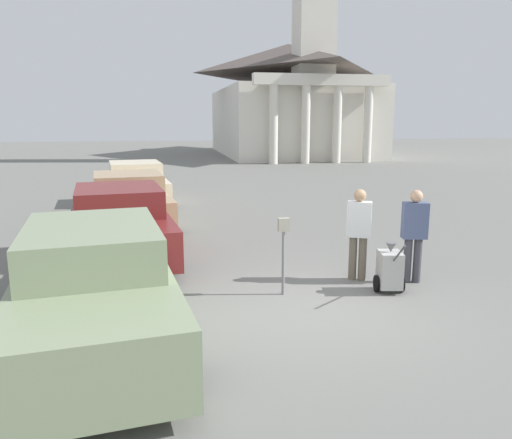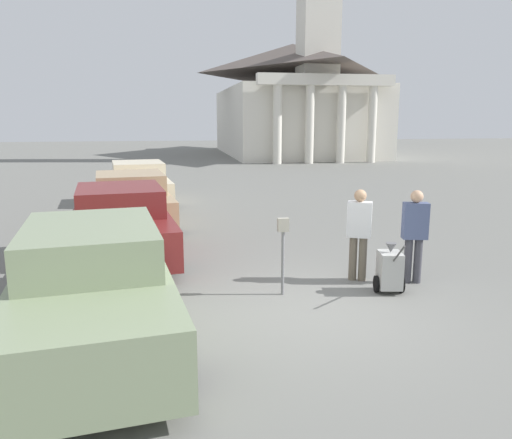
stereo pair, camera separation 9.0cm
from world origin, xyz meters
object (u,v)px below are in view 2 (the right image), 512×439
parked_car_cream (138,183)px  church (294,90)px  parked_car_tan (131,201)px  parked_car_maroon (121,222)px  parked_car_sage (94,282)px  equipment_cart (390,270)px  parking_meter (283,241)px  person_worker (359,230)px  person_supervisor (415,231)px

parked_car_cream → church: bearing=56.2°
parked_car_tan → parked_car_cream: size_ratio=0.96×
parked_car_maroon → church: size_ratio=0.20×
parked_car_sage → parked_car_cream: (0.00, 10.97, -0.07)m
parked_car_maroon → church: (11.08, 28.94, 4.37)m
parked_car_sage → parked_car_maroon: 4.08m
parked_car_tan → equipment_cart: 7.77m
parked_car_tan → parking_meter: parked_car_tan is taller
parking_meter → church: church is taller
person_worker → parked_car_cream: bearing=-40.5°
parking_meter → person_worker: size_ratio=0.78×
parked_car_cream → parked_car_maroon: bearing=-97.1°
parked_car_sage → church: church is taller
parked_car_tan → person_worker: (4.29, -5.57, 0.26)m
parked_car_tan → parked_car_maroon: bearing=-97.1°
parked_car_maroon → person_supervisor: bearing=-35.6°
person_worker → person_supervisor: (0.90, -0.30, 0.00)m
parked_car_tan → parked_car_sage: bearing=-97.1°
person_worker → parked_car_tan: bearing=-27.4°
parked_car_cream → person_worker: size_ratio=3.06×
person_worker → person_supervisor: person_supervisor is taller
parked_car_cream → person_supervisor: person_supervisor is taller
parked_car_maroon → parked_car_sage: bearing=-97.1°
parking_meter → person_worker: bearing=18.5°
parked_car_sage → person_supervisor: (5.19, 1.26, 0.21)m
person_worker → parking_meter: bearing=43.5°
parked_car_sage → equipment_cart: bearing=3.6°
parked_car_cream → parking_meter: (2.81, -9.91, 0.25)m
parked_car_cream → person_worker: (4.29, -9.41, 0.28)m
church → equipment_cart: bearing=-101.4°
parked_car_sage → person_worker: 4.57m
church → parked_car_tan: bearing=-113.2°
parked_car_cream → person_worker: person_worker is taller
parking_meter → person_worker: person_worker is taller
parked_car_maroon → parked_car_tan: parked_car_maroon is taller
parked_car_sage → person_supervisor: bearing=6.5°
parked_car_tan → parking_meter: size_ratio=3.76×
parked_car_maroon → equipment_cart: bearing=-42.2°
parked_car_maroon → person_worker: person_worker is taller
parked_car_tan → church: church is taller
parking_meter → person_worker: (1.49, 0.50, 0.03)m
parked_car_tan → equipment_cart: parked_car_tan is taller
parked_car_tan → person_supervisor: size_ratio=2.93×
parked_car_tan → equipment_cart: size_ratio=4.80×
parked_car_cream → person_worker: 10.35m
church → person_supervisor: bearing=-100.5°
parked_car_tan → person_supervisor: 7.84m
parked_car_tan → church: bearing=59.7°
equipment_cart → church: (6.51, 32.15, 4.68)m
parking_meter → church: 33.27m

